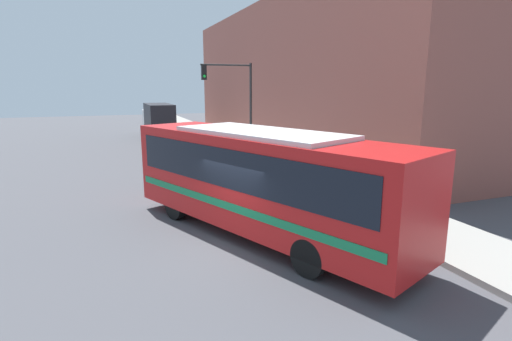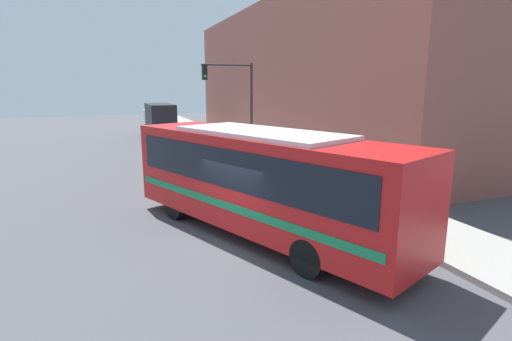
% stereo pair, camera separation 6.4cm
% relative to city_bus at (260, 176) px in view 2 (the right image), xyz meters
% --- Properties ---
extents(ground_plane, '(120.00, 120.00, 0.00)m').
position_rel_city_bus_xyz_m(ground_plane, '(-0.84, -0.61, -1.96)').
color(ground_plane, '#47474C').
extents(sidewalk, '(3.00, 70.00, 0.18)m').
position_rel_city_bus_xyz_m(sidewalk, '(5.16, 19.39, -1.87)').
color(sidewalk, gray).
rests_on(sidewalk, ground_plane).
extents(building_facade, '(6.00, 33.67, 10.75)m').
position_rel_city_bus_xyz_m(building_facade, '(9.66, 17.23, 3.42)').
color(building_facade, brown).
rests_on(building_facade, ground_plane).
extents(city_bus, '(6.36, 10.74, 3.39)m').
position_rel_city_bus_xyz_m(city_bus, '(0.00, 0.00, 0.00)').
color(city_bus, red).
rests_on(city_bus, ground_plane).
extents(delivery_truck, '(2.20, 8.27, 3.11)m').
position_rel_city_bus_xyz_m(delivery_truck, '(0.52, 27.93, -0.27)').
color(delivery_truck, black).
rests_on(delivery_truck, ground_plane).
extents(fire_hydrant, '(0.20, 0.27, 0.76)m').
position_rel_city_bus_xyz_m(fire_hydrant, '(4.26, 3.42, -1.40)').
color(fire_hydrant, red).
rests_on(fire_hydrant, sidewalk).
extents(traffic_light_pole, '(3.28, 0.35, 5.96)m').
position_rel_city_bus_xyz_m(traffic_light_pole, '(3.36, 12.76, 2.27)').
color(traffic_light_pole, '#2D2D2D').
rests_on(traffic_light_pole, sidewalk).
extents(parking_meter, '(0.14, 0.14, 1.41)m').
position_rel_city_bus_xyz_m(parking_meter, '(4.26, 7.39, -0.83)').
color(parking_meter, '#2D2D2D').
rests_on(parking_meter, sidewalk).
extents(pedestrian_near_corner, '(0.34, 0.34, 1.82)m').
position_rel_city_bus_xyz_m(pedestrian_near_corner, '(5.63, 6.37, -0.85)').
color(pedestrian_near_corner, slate).
rests_on(pedestrian_near_corner, sidewalk).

